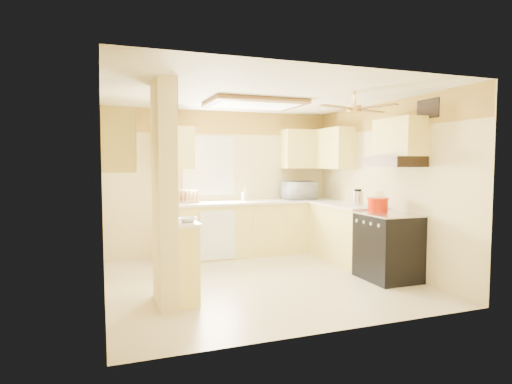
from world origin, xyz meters
name	(u,v)px	position (x,y,z in m)	size (l,w,h in m)	color
floor	(260,280)	(0.00, 0.00, 0.00)	(4.00, 4.00, 0.00)	beige
ceiling	(260,95)	(0.00, 0.00, 2.50)	(4.00, 4.00, 0.00)	white
wall_back	(222,183)	(0.00, 1.90, 1.25)	(4.00, 4.00, 0.00)	#E1CC89
wall_front	(332,201)	(0.00, -1.90, 1.25)	(4.00, 4.00, 0.00)	#E1CC89
wall_left	(102,193)	(-2.00, 0.00, 1.25)	(3.80, 3.80, 0.00)	#E1CC89
wall_right	(384,186)	(2.00, 0.00, 1.25)	(3.80, 3.80, 0.00)	#E1CC89
wallpaper_border	(222,123)	(0.00, 1.88, 2.30)	(4.00, 0.02, 0.40)	gold
partition_column	(164,195)	(-1.35, -0.55, 1.25)	(0.20, 0.70, 2.50)	#E1CC89
partition_ledge	(185,264)	(-1.13, -0.55, 0.45)	(0.25, 0.55, 0.90)	#FFED7A
ledge_top	(184,223)	(-1.13, -0.55, 0.92)	(0.28, 0.58, 0.04)	white
lower_cabinets_back	(255,229)	(0.50, 1.60, 0.45)	(3.00, 0.60, 0.90)	#FFED7A
lower_cabinets_right	(345,234)	(1.70, 0.60, 0.45)	(0.60, 1.40, 0.90)	#FFED7A
countertop_back	(255,202)	(0.50, 1.59, 0.92)	(3.04, 0.64, 0.04)	white
countertop_right	(345,205)	(1.69, 0.60, 0.92)	(0.64, 1.44, 0.04)	white
dishwasher_panel	(218,235)	(-0.25, 1.29, 0.43)	(0.58, 0.02, 0.80)	white
window	(209,166)	(-0.25, 1.89, 1.55)	(0.92, 0.02, 1.02)	white
upper_cab_back_left	(175,148)	(-0.85, 1.72, 1.85)	(0.60, 0.35, 0.70)	#FFED7A
upper_cab_back_right	(306,149)	(1.55, 1.72, 1.85)	(0.90, 0.35, 0.70)	#FFED7A
upper_cab_right	(332,149)	(1.82, 1.25, 1.85)	(0.35, 1.00, 0.70)	#FFED7A
upper_cab_left_wall	(117,141)	(-1.82, -0.25, 1.85)	(0.35, 0.75, 0.70)	#FFED7A
upper_cab_over_stove	(400,137)	(1.82, -0.55, 1.95)	(0.35, 0.76, 0.52)	#FFED7A
stove	(388,246)	(1.67, -0.55, 0.46)	(0.68, 0.77, 0.92)	black
range_hood	(394,162)	(1.74, -0.55, 1.62)	(0.50, 0.76, 0.14)	black
poster_menu	(174,141)	(-1.24, -0.55, 1.85)	(0.02, 0.42, 0.57)	black
poster_nashville	(174,199)	(-1.24, -0.55, 1.20)	(0.02, 0.42, 0.57)	black
ceiling_light_panel	(254,104)	(0.10, 0.50, 2.46)	(1.35, 0.95, 0.06)	brown
ceiling_fan	(354,109)	(1.00, -0.70, 2.29)	(1.15, 1.15, 0.26)	gold
vent_grate	(428,109)	(1.98, -0.90, 2.30)	(0.02, 0.40, 0.25)	black
microwave	(299,190)	(1.36, 1.63, 1.10)	(0.59, 0.40, 0.32)	white
bowl	(188,220)	(-1.10, -0.63, 0.97)	(0.21, 0.21, 0.05)	white
dutch_oven	(378,205)	(1.65, -0.33, 1.02)	(0.30, 0.30, 0.20)	red
kettle	(358,198)	(1.73, 0.29, 1.06)	(0.17, 0.17, 0.26)	silver
dish_rack	(187,198)	(-0.68, 1.64, 1.01)	(0.37, 0.28, 0.21)	tan
utensil_crock	(245,196)	(0.34, 1.68, 1.02)	(0.12, 0.12, 0.23)	white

